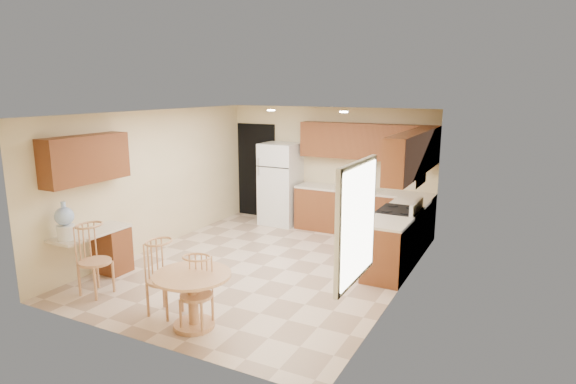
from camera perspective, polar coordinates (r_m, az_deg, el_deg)
The scene contains 30 objects.
floor at distance 8.06m, azimuth -2.95°, elevation -8.70°, with size 5.50×5.50×0.00m, color beige.
ceiling at distance 7.54m, azimuth -3.16°, elevation 9.33°, with size 4.50×5.50×0.02m, color white.
wall_back at distance 10.14m, azimuth 4.80°, elevation 2.94°, with size 4.50×0.02×2.50m, color beige.
wall_front at distance 5.59m, azimuth -17.44°, elevation -5.31°, with size 4.50×0.02×2.50m, color beige.
wall_left at distance 9.03m, azimuth -15.49°, elevation 1.39°, with size 0.02×5.50×2.50m, color beige.
wall_right at distance 6.88m, azimuth 13.37°, elevation -1.80°, with size 0.02×5.50×2.50m, color beige.
doorway at distance 10.93m, azimuth -3.76°, elevation 2.57°, with size 0.90×0.02×2.10m, color black.
base_cab_back at distance 9.73m, azimuth 8.80°, elevation -2.46°, with size 2.75×0.60×0.87m, color brown.
counter_back at distance 9.63m, azimuth 8.89°, elevation 0.16°, with size 2.75×0.63×0.04m, color beige.
base_cab_right_a at distance 8.90m, azimuth 14.16°, elevation -4.09°, with size 0.60×0.59×0.87m, color brown.
counter_right_a at distance 8.79m, azimuth 14.31°, elevation -1.24°, with size 0.63×0.59×0.04m, color beige.
base_cab_right_b at distance 7.55m, azimuth 11.59°, elevation -6.91°, with size 0.60×0.80×0.87m, color brown.
counter_right_b at distance 7.42m, azimuth 11.74°, elevation -3.58°, with size 0.63×0.80×0.04m, color beige.
upper_cab_back at distance 9.60m, azimuth 9.33°, elevation 5.92°, with size 2.75×0.33×0.70m, color brown.
upper_cab_right at distance 7.97m, azimuth 14.56°, elevation 4.42°, with size 0.33×2.42×0.70m, color brown.
upper_cab_left at distance 7.73m, azimuth -22.85°, elevation 3.62°, with size 0.33×1.40×0.70m, color brown.
sink at distance 9.63m, azimuth 8.75°, elevation 0.30°, with size 0.78×0.44×0.01m, color silver.
range_hood at distance 8.03m, azimuth 13.76°, elevation 1.40°, with size 0.50×0.76×0.14m, color silver.
desk_pedestal at distance 8.18m, azimuth -20.10°, elevation -6.48°, with size 0.48×0.42×0.72m, color brown.
desk_top at distance 7.83m, azimuth -22.34°, elevation -4.50°, with size 0.50×1.20×0.04m, color beige.
window at distance 5.10m, azimuth 8.20°, elevation -3.58°, with size 0.06×1.12×1.30m.
can_light_a at distance 8.83m, azimuth -2.02°, elevation 9.67°, with size 0.14×0.14×0.02m, color white.
can_light_b at distance 8.24m, azimuth 6.63°, elevation 9.41°, with size 0.14×0.14×0.02m, color white.
refrigerator at distance 10.29m, azimuth -0.88°, elevation 0.98°, with size 0.77×0.75×1.74m.
stove at distance 8.27m, azimuth 12.92°, elevation -5.03°, with size 0.65×0.76×1.09m.
dining_table at distance 6.06m, azimuth -11.22°, elevation -11.60°, with size 0.94×0.94×0.70m.
chair_table_a at distance 6.36m, azimuth -15.09°, elevation -9.27°, with size 0.43×0.56×0.98m.
chair_table_b at distance 5.93m, azimuth -11.39°, elevation -11.18°, with size 0.40×0.41×0.90m.
chair_desk at distance 7.27m, azimuth -22.57°, elevation -6.89°, with size 0.45×0.58×1.01m.
water_crock at distance 7.51m, azimuth -24.92°, elevation -3.30°, with size 0.26×0.26×0.55m.
Camera 1 is at (3.80, -6.50, 2.88)m, focal length 30.00 mm.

